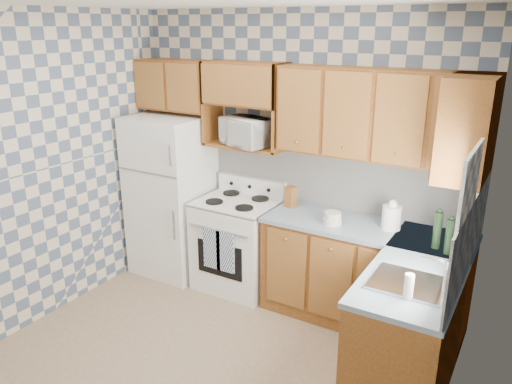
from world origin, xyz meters
TOP-DOWN VIEW (x-y plane):
  - floor at (0.00, 0.00)m, footprint 3.40×3.40m
  - back_wall at (0.00, 1.60)m, footprint 3.40×0.02m
  - right_wall at (1.70, 0.00)m, footprint 0.02×3.20m
  - backsplash_back at (0.40, 1.59)m, footprint 2.60×0.02m
  - backsplash_right at (1.69, 0.80)m, footprint 0.02×1.60m
  - refrigerator at (-1.27, 1.25)m, footprint 0.75×0.70m
  - stove_body at (-0.47, 1.28)m, footprint 0.76×0.65m
  - cooktop at (-0.47, 1.28)m, footprint 0.76×0.65m
  - backguard at (-0.47, 1.55)m, footprint 0.76×0.08m
  - dish_towel_left at (-0.54, 0.93)m, footprint 0.19×0.02m
  - dish_towel_right at (-0.39, 0.93)m, footprint 0.19×0.02m
  - base_cabinets_back at (0.82, 1.30)m, footprint 1.75×0.60m
  - base_cabinets_right at (1.40, 0.80)m, footprint 0.60×1.60m
  - countertop_back at (0.82, 1.30)m, footprint 1.77×0.63m
  - countertop_right at (1.40, 0.80)m, footprint 0.63×1.60m
  - upper_cabinets_back at (0.82, 1.44)m, footprint 1.75×0.33m
  - upper_cabinets_fridge at (-1.29, 1.44)m, footprint 0.82×0.33m
  - upper_cabinets_right at (1.53, 1.25)m, footprint 0.33×0.70m
  - microwave_shelf at (-0.47, 1.44)m, footprint 0.80×0.33m
  - microwave at (-0.44, 1.40)m, footprint 0.55×0.45m
  - sink at (1.40, 0.45)m, footprint 0.48×0.40m
  - window at (1.69, 0.45)m, footprint 0.02×0.66m
  - bottle_0 at (1.43, 1.14)m, footprint 0.06×0.06m
  - bottle_1 at (1.53, 1.08)m, footprint 0.06×0.06m
  - bottle_2 at (1.58, 1.18)m, footprint 0.06×0.06m
  - knife_block at (0.05, 1.39)m, footprint 0.11×0.11m
  - electric_kettle at (1.02, 1.34)m, footprint 0.16×0.16m
  - food_containers at (0.56, 1.19)m, footprint 0.16×0.16m
  - soap_bottle at (1.44, 0.27)m, footprint 0.06×0.06m

SIDE VIEW (x-z plane):
  - floor at x=0.00m, z-range 0.00..0.00m
  - base_cabinets_back at x=0.82m, z-range 0.00..0.88m
  - base_cabinets_right at x=1.40m, z-range 0.00..0.88m
  - stove_body at x=-0.47m, z-range 0.00..0.90m
  - dish_towel_left at x=-0.54m, z-range 0.33..0.73m
  - dish_towel_right at x=-0.39m, z-range 0.33..0.73m
  - refrigerator at x=-1.27m, z-range 0.00..1.68m
  - countertop_back at x=0.82m, z-range 0.88..0.92m
  - countertop_right at x=1.40m, z-range 0.88..0.92m
  - cooktop at x=-0.47m, z-range 0.89..0.92m
  - sink at x=1.40m, z-range 0.91..0.94m
  - food_containers at x=0.56m, z-range 0.92..1.03m
  - backguard at x=-0.47m, z-range 0.92..1.08m
  - soap_bottle at x=1.44m, z-range 0.92..1.09m
  - knife_block at x=0.05m, z-range 0.92..1.12m
  - electric_kettle at x=1.02m, z-range 0.92..1.12m
  - bottle_2 at x=1.58m, z-range 0.92..1.17m
  - bottle_1 at x=1.53m, z-range 0.92..1.19m
  - bottle_0 at x=1.43m, z-range 0.92..1.21m
  - backsplash_back at x=0.40m, z-range 0.92..1.48m
  - backsplash_right at x=1.69m, z-range 0.92..1.48m
  - back_wall at x=0.00m, z-range 0.00..2.70m
  - right_wall at x=1.70m, z-range 0.00..2.70m
  - microwave_shelf at x=-0.47m, z-range 1.42..1.45m
  - window at x=1.69m, z-range 1.02..1.88m
  - microwave at x=-0.44m, z-range 1.45..1.72m
  - upper_cabinets_back at x=0.82m, z-range 1.48..2.22m
  - upper_cabinets_right at x=1.53m, z-range 1.48..2.22m
  - upper_cabinets_fridge at x=-1.29m, z-range 1.72..2.22m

